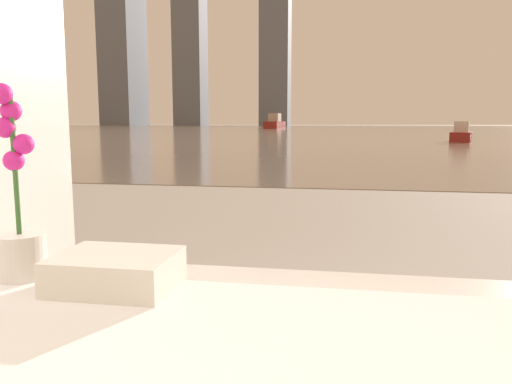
% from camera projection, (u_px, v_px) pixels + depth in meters
% --- Properties ---
extents(potted_orchid, '(0.12, 0.12, 0.47)m').
position_uv_depth(potted_orchid, '(18.00, 220.00, 1.21)').
color(potted_orchid, silver).
rests_on(potted_orchid, bathtub).
extents(towel_stack, '(0.27, 0.21, 0.08)m').
position_uv_depth(towel_stack, '(116.00, 271.00, 1.15)').
color(towel_stack, silver).
rests_on(towel_stack, bathtub).
extents(harbor_water, '(180.00, 110.00, 0.01)m').
position_uv_depth(harbor_water, '(342.00, 129.00, 60.76)').
color(harbor_water, gray).
rests_on(harbor_water, ground_plane).
extents(harbor_boat_1, '(2.44, 5.65, 2.06)m').
position_uv_depth(harbor_boat_1, '(275.00, 123.00, 68.24)').
color(harbor_boat_1, maroon).
rests_on(harbor_boat_1, harbor_water).
extents(harbor_boat_2, '(1.52, 2.71, 0.96)m').
position_uv_depth(harbor_boat_2, '(461.00, 134.00, 23.84)').
color(harbor_boat_2, maroon).
rests_on(harbor_boat_2, harbor_water).
extents(harbor_boat_4, '(4.48, 5.64, 2.05)m').
position_uv_depth(harbor_boat_4, '(26.00, 123.00, 70.96)').
color(harbor_boat_4, '#2D2D33').
rests_on(harbor_boat_4, harbor_water).
extents(skyline_tower_1, '(6.70, 7.51, 51.64)m').
position_uv_depth(skyline_tower_1, '(190.00, 16.00, 118.01)').
color(skyline_tower_1, slate).
rests_on(skyline_tower_1, ground_plane).
extents(skyline_tower_2, '(6.63, 7.65, 31.60)m').
position_uv_depth(skyline_tower_2, '(275.00, 57.00, 115.89)').
color(skyline_tower_2, slate).
rests_on(skyline_tower_2, ground_plane).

